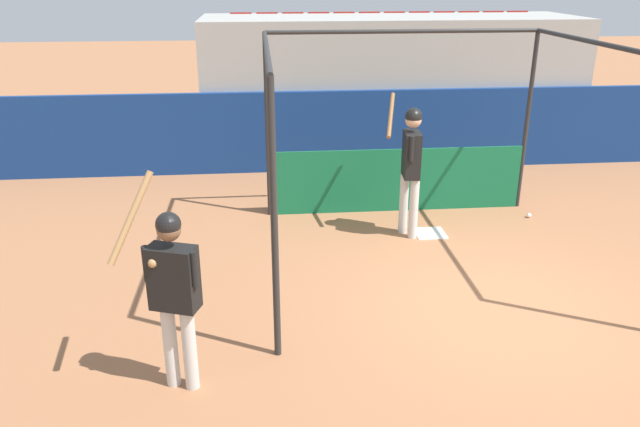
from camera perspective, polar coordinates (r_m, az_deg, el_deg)
ground_plane at (r=7.66m, az=15.83°, el=-8.14°), size 60.00×60.00×0.00m
outfield_wall at (r=12.31m, az=7.30°, el=7.62°), size 24.00×0.12×1.55m
bleacher_section at (r=13.39m, az=6.26°, el=11.57°), size 7.60×2.40×2.83m
batting_cage at (r=9.21m, az=8.23°, el=5.70°), size 4.18×4.00×2.85m
home_plate at (r=9.44m, az=10.03°, el=-1.79°), size 0.44×0.44×0.02m
player_batter at (r=8.97m, az=8.28°, el=4.95°), size 0.51×0.88×2.01m
player_waiting at (r=5.71m, az=-13.30°, el=-6.42°), size 0.79×0.52×2.05m
baseball at (r=10.43m, az=18.56°, el=-0.16°), size 0.07×0.07×0.07m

